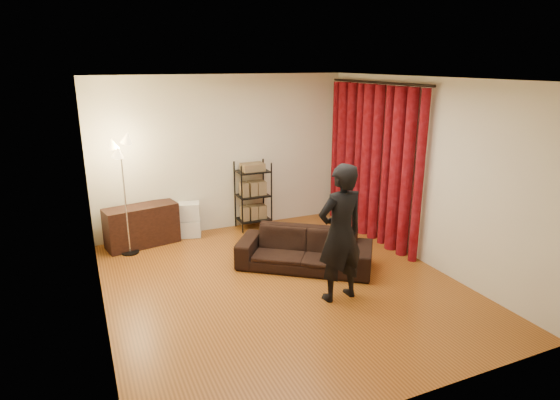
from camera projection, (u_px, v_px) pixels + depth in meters
name	position (u px, v px, depth m)	size (l,w,h in m)	color
floor	(282.00, 284.00, 6.33)	(5.00, 5.00, 0.00)	#90521C
ceiling	(282.00, 79.00, 5.56)	(5.00, 5.00, 0.00)	white
wall_back	(224.00, 154.00, 8.14)	(5.00, 5.00, 0.00)	beige
wall_front	(409.00, 262.00, 3.75)	(5.00, 5.00, 0.00)	beige
wall_left	(93.00, 210.00, 5.07)	(5.00, 5.00, 0.00)	beige
wall_right	(423.00, 172.00, 6.81)	(5.00, 5.00, 0.00)	beige
curtain_rod	(377.00, 82.00, 7.41)	(0.04, 0.04, 2.65)	black
curtain	(371.00, 163.00, 7.78)	(0.22, 2.65, 2.55)	maroon
sofa	(305.00, 249.00, 6.78)	(1.92, 0.75, 0.56)	black
person	(340.00, 233.00, 5.73)	(0.64, 0.42, 1.75)	black
media_cabinet	(142.00, 226.00, 7.60)	(1.15, 0.43, 0.67)	black
storage_boxes	(190.00, 220.00, 8.00)	(0.36, 0.29, 0.60)	beige
wire_shelf	(253.00, 195.00, 8.32)	(0.55, 0.39, 1.21)	black
floor_lamp	(125.00, 198.00, 7.11)	(0.33, 0.33, 1.82)	silver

